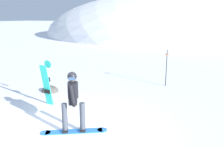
{
  "coord_description": "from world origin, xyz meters",
  "views": [
    {
      "loc": [
        4.13,
        -4.92,
        3.11
      ],
      "look_at": [
        0.2,
        3.12,
        1.0
      ],
      "focal_mm": 38.57,
      "sensor_mm": 36.0,
      "label": 1
    }
  ],
  "objects_px": {
    "snowboarder_main": "(73,100)",
    "piste_marker_near": "(167,65)",
    "spare_snowboard": "(47,83)",
    "rock_mid": "(50,92)"
  },
  "relations": [
    {
      "from": "spare_snowboard",
      "to": "piste_marker_near",
      "type": "distance_m",
      "value": 5.42
    },
    {
      "from": "piste_marker_near",
      "to": "rock_mid",
      "type": "distance_m",
      "value": 5.3
    },
    {
      "from": "piste_marker_near",
      "to": "rock_mid",
      "type": "xyz_separation_m",
      "value": [
        -4.21,
        -3.06,
        -0.99
      ]
    },
    {
      "from": "spare_snowboard",
      "to": "rock_mid",
      "type": "height_order",
      "value": "spare_snowboard"
    },
    {
      "from": "piste_marker_near",
      "to": "snowboarder_main",
      "type": "bearing_deg",
      "value": -101.7
    },
    {
      "from": "snowboarder_main",
      "to": "rock_mid",
      "type": "distance_m",
      "value": 4.1
    },
    {
      "from": "snowboarder_main",
      "to": "spare_snowboard",
      "type": "bearing_deg",
      "value": 147.7
    },
    {
      "from": "snowboarder_main",
      "to": "piste_marker_near",
      "type": "height_order",
      "value": "piste_marker_near"
    },
    {
      "from": "spare_snowboard",
      "to": "piste_marker_near",
      "type": "bearing_deg",
      "value": 53.93
    },
    {
      "from": "snowboarder_main",
      "to": "rock_mid",
      "type": "relative_size",
      "value": 2.3
    }
  ]
}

